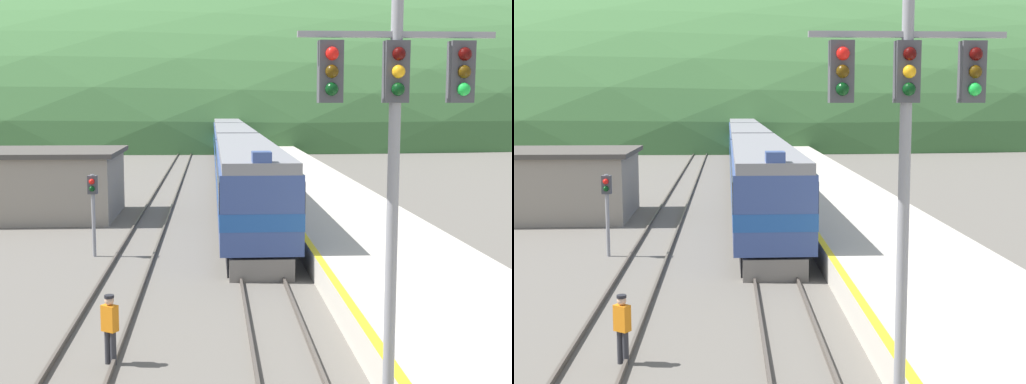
% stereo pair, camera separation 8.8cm
% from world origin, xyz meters
% --- Properties ---
extents(track_main, '(1.52, 180.00, 0.16)m').
position_xyz_m(track_main, '(0.00, 70.00, 0.08)').
color(track_main, '#4C443D').
rests_on(track_main, ground).
extents(track_siding, '(1.52, 180.00, 0.16)m').
position_xyz_m(track_siding, '(-4.66, 70.00, 0.08)').
color(track_siding, '#4C443D').
rests_on(track_siding, ground).
extents(platform, '(5.75, 140.00, 0.93)m').
position_xyz_m(platform, '(4.58, 50.00, 0.46)').
color(platform, '#BCB5A5').
rests_on(platform, ground).
extents(distant_hills, '(215.03, 96.77, 54.16)m').
position_xyz_m(distant_hills, '(0.00, 122.26, 0.00)').
color(distant_hills, '#3D6B38').
rests_on(distant_hills, ground).
extents(station_shed, '(8.74, 6.93, 3.51)m').
position_xyz_m(station_shed, '(-10.75, 32.39, 1.77)').
color(station_shed, gray).
rests_on(station_shed, ground).
extents(express_train_lead_car, '(2.87, 21.45, 4.35)m').
position_xyz_m(express_train_lead_car, '(0.00, 28.71, 2.18)').
color(express_train_lead_car, black).
rests_on(express_train_lead_car, ground).
extents(carriage_second, '(2.86, 19.62, 3.99)m').
position_xyz_m(carriage_second, '(0.00, 50.35, 2.17)').
color(carriage_second, black).
rests_on(carriage_second, ground).
extents(carriage_third, '(2.86, 19.62, 3.99)m').
position_xyz_m(carriage_third, '(0.00, 70.85, 2.17)').
color(carriage_third, black).
rests_on(carriage_third, ground).
extents(carriage_fourth, '(2.86, 19.62, 3.99)m').
position_xyz_m(carriage_fourth, '(0.00, 91.35, 2.17)').
color(carriage_fourth, black).
rests_on(carriage_fourth, ground).
extents(carriage_fifth, '(2.86, 19.62, 3.99)m').
position_xyz_m(carriage_fifth, '(0.00, 111.85, 2.17)').
color(carriage_fifth, black).
rests_on(carriage_fifth, ground).
extents(signal_mast_main, '(3.30, 0.42, 8.03)m').
position_xyz_m(signal_mast_main, '(1.41, 6.85, 5.53)').
color(signal_mast_main, gray).
rests_on(signal_mast_main, ground).
extents(signal_post_siding, '(0.36, 0.42, 3.22)m').
position_xyz_m(signal_post_siding, '(-6.25, 22.60, 2.33)').
color(signal_post_siding, gray).
rests_on(signal_post_siding, ground).
extents(track_worker, '(0.42, 0.38, 1.64)m').
position_xyz_m(track_worker, '(-4.02, 11.03, 0.93)').
color(track_worker, '#2D2D33').
rests_on(track_worker, ground).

